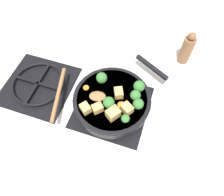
{
  "coord_description": "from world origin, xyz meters",
  "views": [
    {
      "loc": [
        -0.43,
        -0.14,
        0.85
      ],
      "look_at": [
        0.0,
        0.0,
        0.08
      ],
      "focal_mm": 35.0,
      "sensor_mm": 36.0,
      "label": 1
    }
  ],
  "objects": [
    {
      "name": "ground_plane",
      "position": [
        0.0,
        0.0,
        0.0
      ],
      "size": [
        2.4,
        2.4,
        0.0
      ],
      "primitive_type": "plane",
      "color": "white"
    },
    {
      "name": "front_burner_grate",
      "position": [
        0.0,
        0.0,
        0.01
      ],
      "size": [
        0.31,
        0.31,
        0.03
      ],
      "color": "black",
      "rests_on": "ground_plane"
    },
    {
      "name": "rear_burner_grate",
      "position": [
        0.0,
        0.36,
        0.01
      ],
      "size": [
        0.31,
        0.31,
        0.03
      ],
      "color": "black",
      "rests_on": "ground_plane"
    },
    {
      "name": "skillet_pan",
      "position": [
        0.0,
        -0.0,
        0.06
      ],
      "size": [
        0.43,
        0.36,
        0.05
      ],
      "color": "black",
      "rests_on": "front_burner_grate"
    },
    {
      "name": "wooden_spoon",
      "position": [
        -0.04,
        0.15,
        0.09
      ],
      "size": [
        0.25,
        0.23,
        0.02
      ],
      "color": "olive",
      "rests_on": "skillet_pan"
    },
    {
      "name": "tofu_cube_center_large",
      "position": [
        -0.08,
        -0.03,
        0.1
      ],
      "size": [
        0.06,
        0.06,
        0.04
      ],
      "primitive_type": "cube",
      "rotation": [
        0.0,
        0.0,
        2.53
      ],
      "color": "tan",
      "rests_on": "skillet_pan"
    },
    {
      "name": "tofu_cube_near_handle",
      "position": [
        -0.07,
        0.04,
        0.1
      ],
      "size": [
        0.05,
        0.05,
        0.03
      ],
      "primitive_type": "cube",
      "rotation": [
        0.0,
        0.0,
        2.36
      ],
      "color": "tan",
      "rests_on": "skillet_pan"
    },
    {
      "name": "tofu_cube_east_chunk",
      "position": [
        -0.09,
        0.08,
        0.1
      ],
      "size": [
        0.05,
        0.05,
        0.03
      ],
      "primitive_type": "cube",
      "rotation": [
        0.0,
        0.0,
        0.91
      ],
      "color": "tan",
      "rests_on": "skillet_pan"
    },
    {
      "name": "tofu_cube_west_chunk",
      "position": [
        0.02,
        -0.02,
        0.1
      ],
      "size": [
        0.05,
        0.05,
        0.03
      ],
      "primitive_type": "cube",
      "rotation": [
        0.0,
        0.0,
        3.58
      ],
      "color": "tan",
      "rests_on": "skillet_pan"
    },
    {
      "name": "tofu_cube_back_piece",
      "position": [
        -0.04,
        -0.07,
        0.1
      ],
      "size": [
        0.05,
        0.06,
        0.03
      ],
      "primitive_type": "cube",
      "rotation": [
        0.0,
        0.0,
        4.15
      ],
      "color": "tan",
      "rests_on": "skillet_pan"
    },
    {
      "name": "broccoli_floret_near_spoon",
      "position": [
        0.06,
        0.07,
        0.11
      ],
      "size": [
        0.05,
        0.05,
        0.05
      ],
      "color": "#709956",
      "rests_on": "skillet_pan"
    },
    {
      "name": "broccoli_floret_center_top",
      "position": [
        -0.04,
        -0.0,
        0.11
      ],
      "size": [
        0.05,
        0.05,
        0.05
      ],
      "color": "#709956",
      "rests_on": "skillet_pan"
    },
    {
      "name": "broccoli_floret_east_rim",
      "position": [
        0.03,
        -0.09,
        0.11
      ],
      "size": [
        0.04,
        0.04,
        0.05
      ],
      "color": "#709956",
      "rests_on": "skillet_pan"
    },
    {
      "name": "broccoli_floret_west_rim",
      "position": [
        -0.01,
        -0.11,
        0.11
      ],
      "size": [
        0.04,
        0.04,
        0.05
      ],
      "color": "#709956",
      "rests_on": "skillet_pan"
    },
    {
      "name": "broccoli_floret_north_edge",
      "position": [
        0.07,
        -0.09,
        0.11
      ],
      "size": [
        0.05,
        0.05,
        0.05
      ],
      "color": "#709956",
      "rests_on": "skillet_pan"
    },
    {
      "name": "broccoli_floret_south_cluster",
      "position": [
        -0.08,
        -0.08,
        0.1
      ],
      "size": [
        0.03,
        0.03,
        0.04
      ],
      "color": "#709956",
      "rests_on": "skillet_pan"
    },
    {
      "name": "carrot_slice_orange_thin",
      "position": [
        -0.02,
        -0.05,
        0.08
      ],
      "size": [
        0.03,
        0.03,
        0.01
      ],
      "primitive_type": "cylinder",
      "color": "orange",
      "rests_on": "skillet_pan"
    },
    {
      "name": "carrot_slice_near_center",
      "position": [
        0.01,
        -0.12,
        0.08
      ],
      "size": [
        0.02,
        0.02,
        0.01
      ],
      "primitive_type": "cylinder",
      "color": "orange",
      "rests_on": "skillet_pan"
    },
    {
      "name": "carrot_slice_edge_slice",
      "position": [
        0.01,
        0.12,
        0.08
      ],
      "size": [
        0.02,
        0.02,
        0.01
      ],
      "primitive_type": "cylinder",
      "color": "orange",
      "rests_on": "skillet_pan"
    },
    {
      "name": "pepper_mill",
      "position": [
        0.37,
        -0.25,
        0.08
      ],
      "size": [
        0.06,
        0.06,
        0.18
      ],
      "color": "brown",
      "rests_on": "ground_plane"
    }
  ]
}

